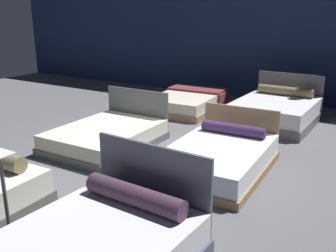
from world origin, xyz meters
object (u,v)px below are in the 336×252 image
at_px(bed_2, 107,136).
at_px(price_sign, 7,210).
at_px(bed_4, 188,102).
at_px(bed_5, 276,111).
at_px(bed_3, 219,157).

bearing_deg(bed_2, price_sign, -69.96).
relative_size(bed_2, price_sign, 1.97).
distance_m(bed_4, bed_5, 2.23).
distance_m(bed_3, bed_4, 3.80).
relative_size(bed_3, bed_4, 1.03).
height_order(bed_3, bed_4, bed_3).
xyz_separation_m(bed_2, bed_5, (2.25, 3.07, 0.08)).
relative_size(bed_2, bed_4, 0.99).
bearing_deg(bed_4, bed_3, -57.33).
xyz_separation_m(bed_3, price_sign, (-1.11, -3.00, 0.19)).
xyz_separation_m(bed_2, bed_4, (0.02, 3.13, 0.01)).
distance_m(bed_3, bed_5, 3.04).
bearing_deg(bed_2, bed_5, 53.18).
xyz_separation_m(bed_5, price_sign, (-1.13, -6.04, 0.14)).
relative_size(bed_4, bed_5, 1.03).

